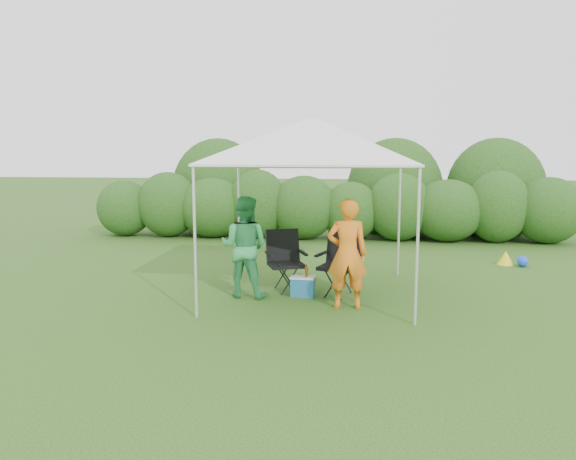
# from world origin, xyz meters

# --- Properties ---
(ground) EXTENTS (70.00, 70.00, 0.00)m
(ground) POSITION_xyz_m (0.00, 0.00, 0.00)
(ground) COLOR #355D1D
(hedge) EXTENTS (12.51, 1.53, 1.80)m
(hedge) POSITION_xyz_m (0.15, 6.00, 0.83)
(hedge) COLOR #29531A
(hedge) RESTS_ON ground
(canopy) EXTENTS (3.10, 3.10, 2.83)m
(canopy) POSITION_xyz_m (0.00, 0.50, 2.46)
(canopy) COLOR silver
(canopy) RESTS_ON ground
(chair_right) EXTENTS (0.77, 0.74, 1.04)m
(chair_right) POSITION_xyz_m (0.47, 0.49, 0.59)
(chair_right) COLOR black
(chair_right) RESTS_ON ground
(chair_left) EXTENTS (0.75, 0.72, 1.00)m
(chair_left) POSITION_xyz_m (-0.46, 0.67, 0.57)
(chair_left) COLOR black
(chair_left) RESTS_ON ground
(man) EXTENTS (0.62, 0.43, 1.63)m
(man) POSITION_xyz_m (0.58, -0.29, 0.82)
(man) COLOR orange
(man) RESTS_ON ground
(woman) EXTENTS (0.86, 0.72, 1.60)m
(woman) POSITION_xyz_m (-1.04, 0.19, 0.80)
(woman) COLOR #349F58
(woman) RESTS_ON ground
(cooler) EXTENTS (0.40, 0.31, 0.32)m
(cooler) POSITION_xyz_m (-0.12, 0.30, 0.16)
(cooler) COLOR #206393
(cooler) RESTS_ON ground
(bottle) EXTENTS (0.05, 0.05, 0.20)m
(bottle) POSITION_xyz_m (-0.06, 0.26, 0.42)
(bottle) COLOR #592D0C
(bottle) RESTS_ON cooler
(lawn_toy) EXTENTS (0.56, 0.46, 0.28)m
(lawn_toy) POSITION_xyz_m (3.82, 3.16, 0.13)
(lawn_toy) COLOR yellow
(lawn_toy) RESTS_ON ground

